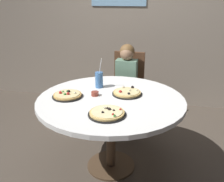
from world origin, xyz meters
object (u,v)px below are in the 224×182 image
Objects in this scene: pizza_pepperoni at (67,95)px; sauce_bowl at (95,94)px; dining_table at (111,106)px; pizza_cheese at (107,113)px; chair_wooden at (128,85)px; diner_child at (125,93)px; soda_cup at (99,80)px; pizza_veggie at (127,93)px.

pizza_pepperoni is 4.02× the size of sauce_bowl.
pizza_cheese reaches higher than dining_table.
chair_wooden reaches higher than pizza_pepperoni.
diner_child is at bearing 79.20° from sauce_bowl.
pizza_pepperoni reaches higher than dining_table.
diner_child is 1.03m from pizza_pepperoni.
chair_wooden is at bearing 88.48° from diner_child.
pizza_cheese is at bearing -61.51° from sauce_bowl.
soda_cup is (0.22, 0.31, 0.06)m from pizza_pepperoni.
pizza_pepperoni is 0.92× the size of soda_cup.
dining_table is 1.43× the size of chair_wooden.
pizza_pepperoni is (-0.40, -1.08, 0.24)m from chair_wooden.
dining_table is at bearing 97.49° from pizza_cheese.
chair_wooden is 0.85m from soda_cup.
soda_cup reaches higher than pizza_cheese.
pizza_cheese is at bearing -100.21° from pizza_veggie.
soda_cup is at bearing 156.15° from pizza_veggie.
pizza_veggie and pizza_pepperoni have the same top height.
soda_cup is at bearing -106.73° from diner_child.
soda_cup reaches higher than chair_wooden.
soda_cup is at bearing -103.26° from chair_wooden.
diner_child is 3.60× the size of pizza_cheese.
diner_child is 3.82× the size of pizza_veggie.
pizza_cheese is at bearing -69.76° from soda_cup.
dining_table is 0.42m from pizza_pepperoni.
diner_child reaches higher than soda_cup.
chair_wooden is 0.19m from diner_child.
sauce_bowl is (-0.29, -0.10, 0.00)m from pizza_veggie.
soda_cup is at bearing 110.24° from pizza_cheese.
pizza_veggie is at bearing 18.23° from sauce_bowl.
dining_table is 4.81× the size of pizza_pepperoni.
soda_cup reaches higher than pizza_veggie.
chair_wooden is 3.35× the size of pizza_veggie.
pizza_veggie reaches higher than dining_table.
dining_table is 1.04m from chair_wooden.
chair_wooden is 3.16× the size of pizza_cheese.
soda_cup is at bearing 94.92° from sauce_bowl.
dining_table is 0.35m from soda_cup.
dining_table is 19.34× the size of sauce_bowl.
chair_wooden reaches higher than pizza_veggie.
pizza_veggie is at bearing 79.79° from pizza_cheese.
soda_cup is at bearing 54.86° from pizza_pepperoni.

